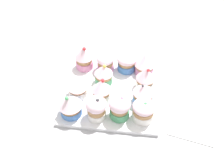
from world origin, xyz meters
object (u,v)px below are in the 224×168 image
object	(u,v)px
cupcake_4	(78,87)
napkin	(193,124)
baking_tray	(112,92)
cupcake_2	(120,107)
cupcake_7	(104,74)
cupcake_1	(96,108)
cupcake_11	(127,62)
cupcake_3	(143,110)
cupcake_6	(143,93)
cupcake_9	(84,57)
cupcake_10	(105,62)
cupcake_12	(145,63)
cupcake_5	(101,90)
cupcake_0	(70,105)
cupcake_8	(145,78)

from	to	relation	value
cupcake_4	napkin	size ratio (longest dim) A/B	0.49
baking_tray	cupcake_2	bearing A→B (deg)	-70.64
cupcake_4	cupcake_7	world-z (taller)	cupcake_7
baking_tray	cupcake_1	size ratio (longest dim) A/B	3.85
cupcake_2	cupcake_11	world-z (taller)	cupcake_2
cupcake_2	cupcake_3	xyz separation A→B (cm)	(6.67, -0.02, -0.50)
cupcake_1	cupcake_6	size ratio (longest dim) A/B	1.01
cupcake_9	cupcake_10	world-z (taller)	cupcake_9
cupcake_12	cupcake_9	bearing A→B (deg)	179.86
cupcake_5	cupcake_9	distance (cm)	15.60
cupcake_2	cupcake_9	size ratio (longest dim) A/B	0.91
cupcake_7	cupcake_10	world-z (taller)	cupcake_7
cupcake_0	cupcake_1	size ratio (longest dim) A/B	1.01
cupcake_2	napkin	xyz separation A→B (cm)	(21.06, 0.19, -4.82)
cupcake_6	napkin	bearing A→B (deg)	-21.92
cupcake_12	cupcake_4	bearing A→B (deg)	-147.14
cupcake_10	cupcake_11	xyz separation A→B (cm)	(6.93, 0.85, -0.04)
cupcake_9	cupcake_12	xyz separation A→B (cm)	(20.02, -0.05, -0.39)
cupcake_3	cupcake_12	world-z (taller)	cupcake_12
cupcake_6	cupcake_11	size ratio (longest dim) A/B	1.13
cupcake_1	cupcake_8	bearing A→B (deg)	45.55
baking_tray	cupcake_9	size ratio (longest dim) A/B	3.41
cupcake_3	cupcake_4	size ratio (longest dim) A/B	1.12
cupcake_6	cupcake_8	xyz separation A→B (cm)	(0.33, 6.30, 0.27)
cupcake_6	cupcake_8	world-z (taller)	cupcake_8
cupcake_3	cupcake_5	xyz separation A→B (cm)	(-12.70, 5.80, 0.50)
cupcake_5	cupcake_11	distance (cm)	15.42
napkin	cupcake_12	bearing A→B (deg)	128.07
cupcake_4	cupcake_8	bearing A→B (deg)	16.22
cupcake_2	napkin	size ratio (longest dim) A/B	0.61
cupcake_8	cupcake_0	bearing A→B (deg)	-147.17
baking_tray	napkin	world-z (taller)	baking_tray
cupcake_1	cupcake_11	xyz separation A→B (cm)	(6.70, 20.78, -0.40)
cupcake_5	cupcake_10	distance (cm)	13.24
cupcake_5	cupcake_12	world-z (taller)	cupcake_5
cupcake_0	cupcake_11	xyz separation A→B (cm)	(14.16, 20.69, -0.52)
cupcake_12	cupcake_10	bearing A→B (deg)	-179.00
cupcake_12	cupcake_11	bearing A→B (deg)	173.95
baking_tray	cupcake_0	size ratio (longest dim) A/B	3.79
cupcake_3	cupcake_4	world-z (taller)	cupcake_3
cupcake_6	napkin	xyz separation A→B (cm)	(14.72, -5.92, -4.60)
cupcake_10	cupcake_9	bearing A→B (deg)	177.84
cupcake_8	cupcake_12	size ratio (longest dim) A/B	1.09
cupcake_3	cupcake_8	size ratio (longest dim) A/B	0.87
cupcake_9	cupcake_10	xyz separation A→B (cm)	(7.21, -0.27, -0.78)
cupcake_1	cupcake_2	size ratio (longest dim) A/B	0.98
cupcake_3	cupcake_10	world-z (taller)	cupcake_3
cupcake_9	cupcake_7	bearing A→B (deg)	-40.52
napkin	cupcake_6	bearing A→B (deg)	158.08
cupcake_2	cupcake_0	bearing A→B (deg)	-176.48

